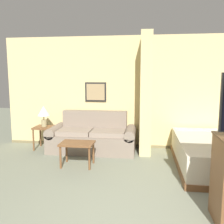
% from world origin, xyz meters
% --- Properties ---
extents(wall_back, '(6.72, 0.16, 2.60)m').
position_xyz_m(wall_back, '(-0.00, 3.68, 1.29)').
color(wall_back, '#DBC484').
rests_on(wall_back, ground_plane).
extents(wall_partition_pillar, '(0.24, 0.71, 2.60)m').
position_xyz_m(wall_partition_pillar, '(0.02, 3.26, 1.30)').
color(wall_partition_pillar, '#DBC484').
rests_on(wall_partition_pillar, ground_plane).
extents(couch, '(1.95, 0.84, 0.88)m').
position_xyz_m(couch, '(-1.16, 3.20, 0.31)').
color(couch, gray).
rests_on(couch, ground_plane).
extents(coffee_table, '(0.62, 0.43, 0.45)m').
position_xyz_m(coffee_table, '(-1.24, 2.21, 0.39)').
color(coffee_table, brown).
rests_on(coffee_table, ground_plane).
extents(side_table, '(0.44, 0.44, 0.53)m').
position_xyz_m(side_table, '(-2.30, 3.19, 0.44)').
color(side_table, brown).
rests_on(side_table, ground_plane).
extents(table_lamp, '(0.28, 0.28, 0.48)m').
position_xyz_m(table_lamp, '(-2.30, 3.19, 0.86)').
color(table_lamp, tan).
rests_on(table_lamp, side_table).
extents(bed, '(1.57, 2.17, 0.52)m').
position_xyz_m(bed, '(1.40, 2.50, 0.27)').
color(bed, brown).
rests_on(bed, ground_plane).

